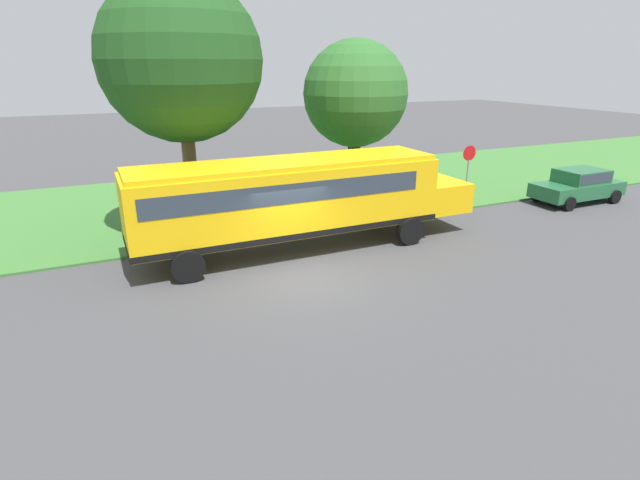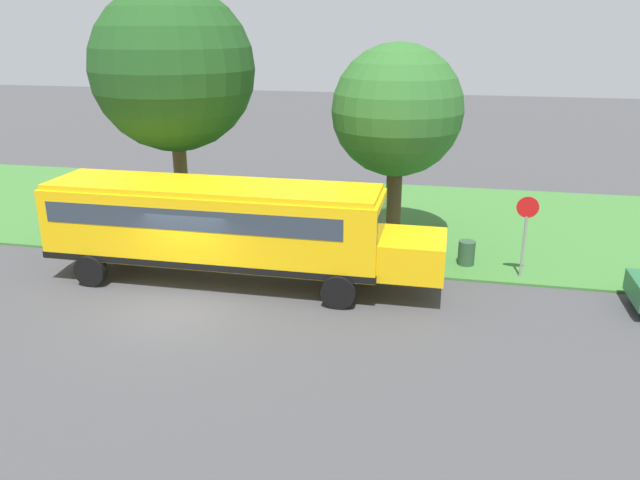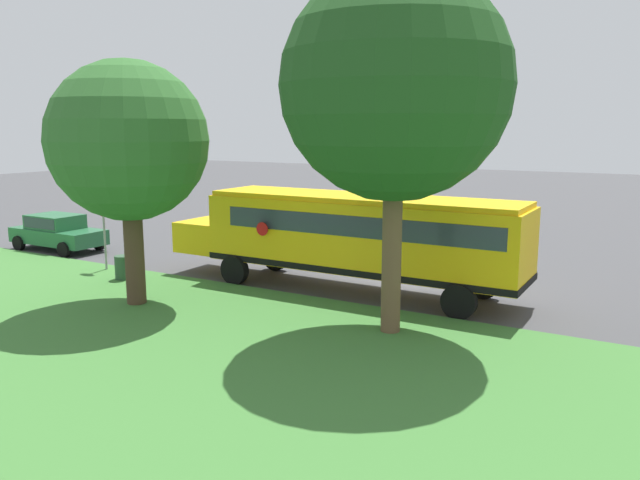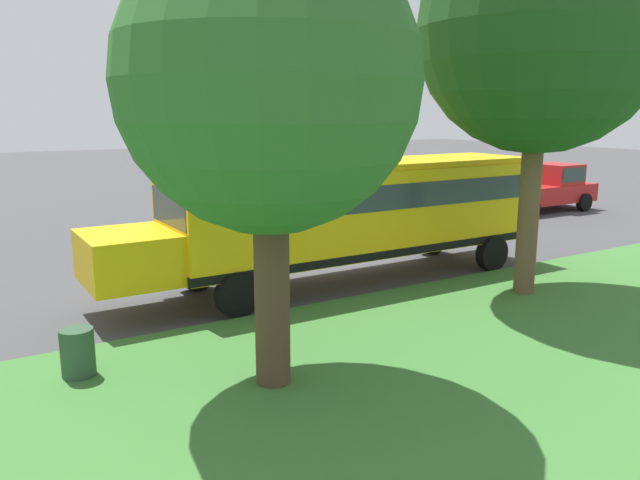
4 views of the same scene
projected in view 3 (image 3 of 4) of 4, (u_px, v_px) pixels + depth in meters
ground_plane at (402, 278)px, 22.29m from camera, size 120.00×120.00×0.00m
grass_verge at (226, 369)px, 13.78m from camera, size 12.00×80.00×0.08m
school_bus at (353, 233)px, 20.18m from camera, size 2.85×12.42×3.16m
car_green_nearest at (57, 230)px, 27.21m from camera, size 2.02×4.40×1.56m
oak_tree_beside_bus at (391, 86)px, 15.06m from camera, size 5.69×5.69×9.16m
oak_tree_roadside_mid at (124, 141)px, 18.00m from camera, size 4.64×4.64×7.24m
stop_sign at (104, 225)px, 23.00m from camera, size 0.08×0.68×2.74m
trash_bin at (123, 268)px, 21.75m from camera, size 0.56×0.56×0.90m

